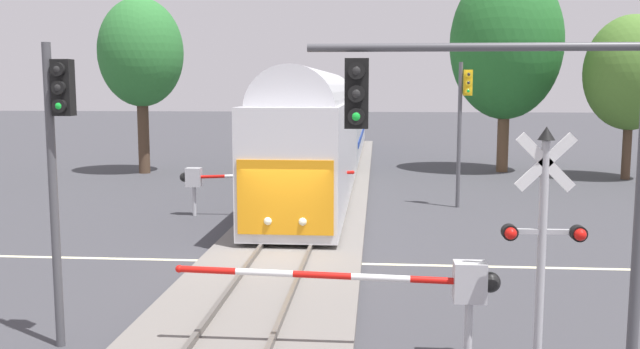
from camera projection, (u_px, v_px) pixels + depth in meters
ground_plane at (282, 262)px, 18.98m from camera, size 220.00×220.00×0.00m
road_centre_stripe at (282, 262)px, 18.98m from camera, size 44.00×0.20×0.01m
railway_track at (282, 259)px, 18.97m from camera, size 4.40×80.00×0.32m
commuter_train at (330, 123)px, 37.96m from camera, size 3.04×40.69×5.16m
crossing_gate_near at (433, 284)px, 12.02m from camera, size 5.76×0.40×1.80m
crossing_signal_mast at (543, 226)px, 11.29m from camera, size 1.36×0.44×4.18m
crossing_gate_far at (215, 178)px, 25.56m from camera, size 6.52×0.40×1.80m
traffic_signal_near_right at (545, 127)px, 9.69m from camera, size 5.19×0.38×5.62m
traffic_signal_far_side at (463, 111)px, 27.05m from camera, size 0.53×0.38×5.75m
traffic_signal_median at (58, 146)px, 12.37m from camera, size 0.53×0.38×5.60m
oak_behind_train at (141, 53)px, 37.51m from camera, size 4.60×4.60×9.58m
oak_far_right at (506, 44)px, 38.04m from camera, size 6.16×6.16×11.35m
maple_right_background at (631, 73)px, 35.13m from camera, size 4.69×4.69×8.43m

